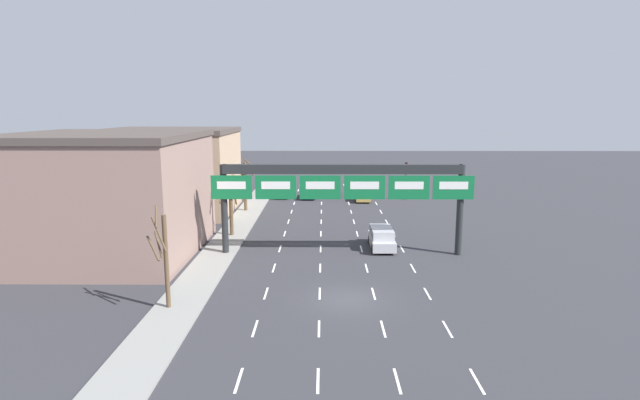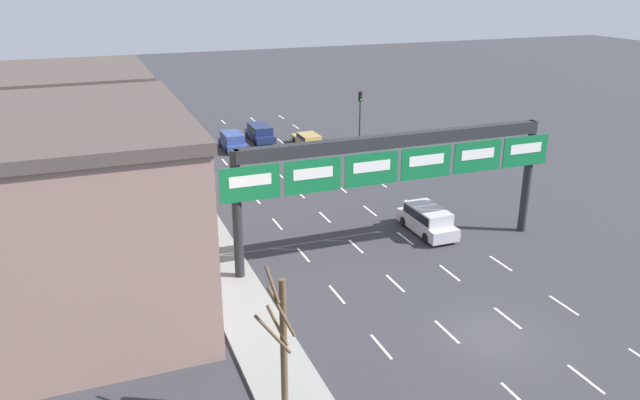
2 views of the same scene
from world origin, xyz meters
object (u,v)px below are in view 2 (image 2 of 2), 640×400
at_px(car_gold, 308,140).
at_px(suv_navy, 260,132).
at_px(car_grey, 195,144).
at_px(suv_silver, 427,219).
at_px(tree_bare_third, 171,144).
at_px(traffic_light_near_gantry, 360,106).
at_px(tree_bare_closest, 205,197).
at_px(suv_blue, 232,140).
at_px(sign_gantry, 397,160).
at_px(tree_bare_second, 282,340).

bearing_deg(car_gold, suv_navy, 133.23).
distance_m(car_grey, suv_silver, 25.87).
relative_size(suv_silver, tree_bare_third, 0.80).
xyz_separation_m(car_gold, traffic_light_near_gantry, (5.43, 0.50, 2.68)).
relative_size(car_gold, tree_bare_closest, 0.97).
xyz_separation_m(traffic_light_near_gantry, tree_bare_third, (-18.80, -7.36, -0.08)).
distance_m(car_gold, suv_blue, 6.97).
relative_size(sign_gantry, traffic_light_near_gantry, 4.21).
xyz_separation_m(suv_blue, tree_bare_third, (-6.63, -8.59, 2.41)).
distance_m(suv_silver, tree_bare_second, 18.80).
xyz_separation_m(car_gold, tree_bare_third, (-13.38, -6.86, 2.60)).
bearing_deg(tree_bare_third, car_gold, 27.15).
height_order(car_grey, tree_bare_second, tree_bare_second).
height_order(tree_bare_closest, tree_bare_second, tree_bare_second).
bearing_deg(car_grey, tree_bare_third, -109.80).
relative_size(suv_navy, traffic_light_near_gantry, 0.96).
bearing_deg(suv_silver, suv_blue, 105.91).
height_order(traffic_light_near_gantry, tree_bare_second, tree_bare_second).
xyz_separation_m(sign_gantry, car_grey, (-6.71, 25.72, -4.87)).
distance_m(suv_navy, suv_blue, 3.80).
distance_m(car_grey, traffic_light_near_gantry, 15.85).
height_order(suv_blue, tree_bare_closest, tree_bare_closest).
distance_m(suv_blue, suv_silver, 24.29).
distance_m(car_grey, tree_bare_second, 36.97).
bearing_deg(tree_bare_third, suv_navy, 47.32).
distance_m(suv_blue, tree_bare_second, 36.95).
bearing_deg(tree_bare_third, traffic_light_near_gantry, 21.39).
xyz_separation_m(sign_gantry, tree_bare_second, (-10.22, -11.01, -2.49)).
bearing_deg(tree_bare_closest, car_gold, 53.98).
xyz_separation_m(car_grey, tree_bare_closest, (-2.93, -20.15, 2.07)).
xyz_separation_m(car_grey, suv_blue, (3.36, -0.49, 0.15)).
distance_m(tree_bare_closest, tree_bare_second, 16.59).
relative_size(suv_blue, tree_bare_second, 0.70).
bearing_deg(tree_bare_closest, car_grey, 81.72).
bearing_deg(tree_bare_closest, tree_bare_third, 91.72).
bearing_deg(sign_gantry, tree_bare_third, 120.94).
height_order(car_grey, suv_blue, suv_blue).
xyz_separation_m(suv_blue, traffic_light_near_gantry, (12.17, -1.23, 2.49)).
distance_m(suv_blue, traffic_light_near_gantry, 12.49).
distance_m(car_gold, tree_bare_closest, 22.28).
bearing_deg(tree_bare_third, suv_silver, -48.03).
bearing_deg(suv_blue, sign_gantry, -82.44).
relative_size(suv_navy, suv_blue, 1.12).
distance_m(car_grey, tree_bare_third, 9.98).
xyz_separation_m(sign_gantry, suv_silver, (3.31, 1.87, -4.66)).
xyz_separation_m(suv_silver, tree_bare_second, (-13.53, -12.88, 2.17)).
relative_size(suv_blue, traffic_light_near_gantry, 0.86).
xyz_separation_m(suv_blue, tree_bare_second, (-6.87, -36.24, 2.23)).
height_order(suv_silver, traffic_light_near_gantry, traffic_light_near_gantry).
xyz_separation_m(sign_gantry, suv_blue, (-3.35, 25.23, -4.72)).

